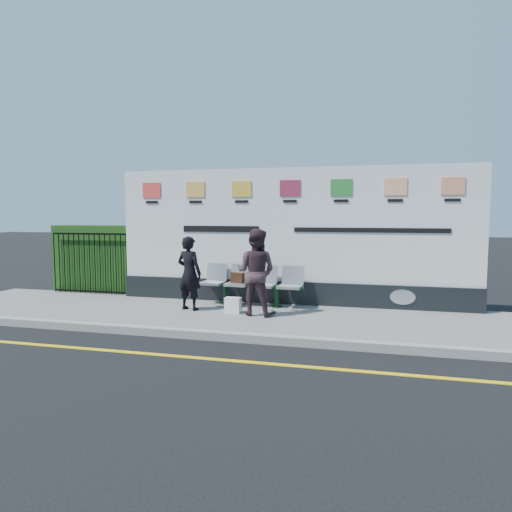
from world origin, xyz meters
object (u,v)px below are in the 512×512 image
(billboard, at_px, (290,245))
(woman_left, at_px, (189,273))
(woman_right, at_px, (256,272))
(bench, at_px, (250,294))

(billboard, height_order, woman_left, billboard)
(billboard, relative_size, woman_right, 4.70)
(bench, relative_size, woman_right, 1.33)
(woman_right, bearing_deg, woman_left, 3.46)
(woman_left, relative_size, woman_right, 0.90)
(billboard, distance_m, woman_left, 2.32)
(billboard, bearing_deg, bench, -148.35)
(woman_left, xyz_separation_m, woman_right, (1.45, -0.12, 0.08))
(billboard, height_order, woman_right, billboard)
(billboard, xyz_separation_m, woman_right, (-0.45, -1.34, -0.45))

